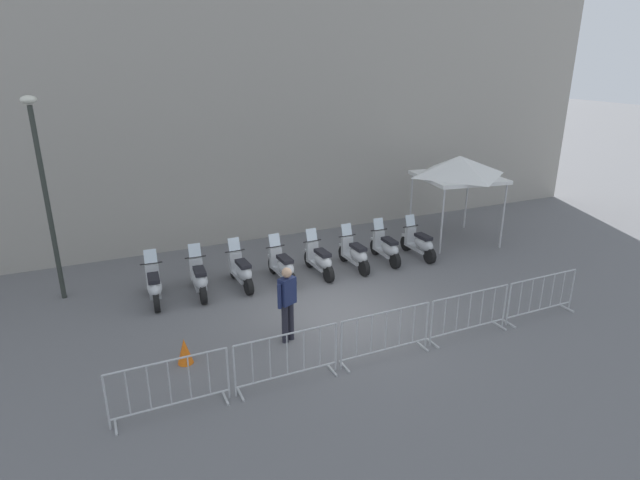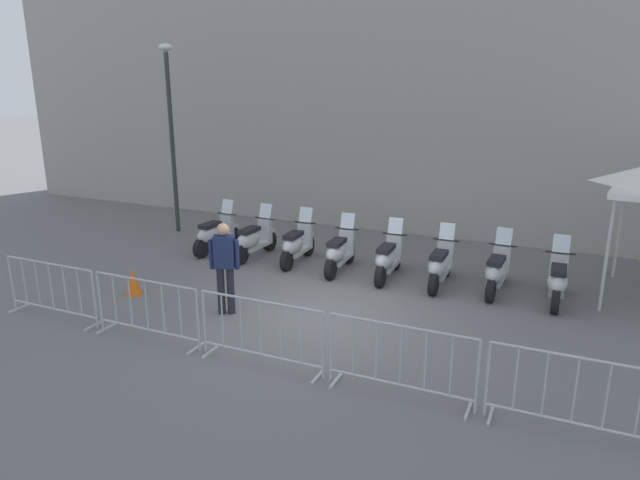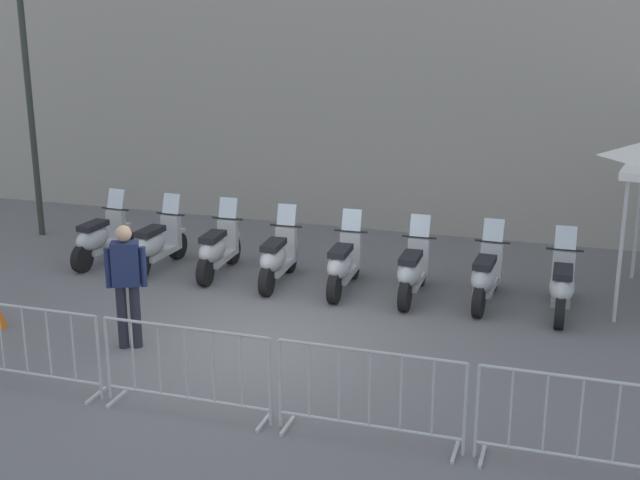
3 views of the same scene
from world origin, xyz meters
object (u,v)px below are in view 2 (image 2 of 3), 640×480
at_px(motorcycle_6, 497,272).
at_px(traffic_cone, 133,282).
at_px(motorcycle_1, 254,240).
at_px(motorcycle_3, 339,253).
at_px(motorcycle_4, 388,259).
at_px(barrier_segment_3, 400,362).
at_px(motorcycle_0, 215,235).
at_px(officer_near_row_end, 225,263).
at_px(motorcycle_2, 296,245).
at_px(barrier_segment_2, 261,334).
at_px(motorcycle_5, 440,266).
at_px(street_lamp, 171,120).
at_px(motorcycle_7, 557,281).
at_px(barrier_segment_4, 574,397).
at_px(barrier_segment_0, 52,291).
at_px(barrier_segment_1, 147,310).

bearing_deg(motorcycle_6, traffic_cone, -146.83).
distance_m(motorcycle_1, motorcycle_3, 2.28).
xyz_separation_m(motorcycle_4, barrier_segment_3, (2.23, -4.22, 0.07)).
xyz_separation_m(motorcycle_0, officer_near_row_end, (2.83, -2.79, 0.53)).
bearing_deg(motorcycle_2, motorcycle_4, 4.93).
relative_size(motorcycle_3, barrier_segment_2, 0.83).
relative_size(motorcycle_1, motorcycle_2, 1.01).
relative_size(motorcycle_2, barrier_segment_2, 0.84).
relative_size(motorcycle_0, motorcycle_5, 1.00).
height_order(motorcycle_3, motorcycle_5, same).
relative_size(street_lamp, traffic_cone, 9.26).
xyz_separation_m(motorcycle_2, motorcycle_4, (2.27, 0.20, 0.00)).
bearing_deg(motorcycle_7, motorcycle_4, -171.89).
distance_m(motorcycle_3, barrier_segment_4, 6.64).
distance_m(motorcycle_5, street_lamp, 8.39).
bearing_deg(motorcycle_7, officer_near_row_end, -143.21).
relative_size(motorcycle_2, barrier_segment_4, 0.84).
bearing_deg(street_lamp, barrier_segment_3, -27.20).
distance_m(barrier_segment_4, traffic_cone, 8.28).
relative_size(motorcycle_0, motorcycle_3, 1.01).
bearing_deg(motorcycle_4, barrier_segment_4, -41.81).
height_order(motorcycle_4, barrier_segment_4, motorcycle_4).
relative_size(barrier_segment_2, traffic_cone, 3.74).
bearing_deg(motorcycle_6, barrier_segment_3, -90.04).
height_order(barrier_segment_3, traffic_cone, barrier_segment_3).
bearing_deg(motorcycle_3, barrier_segment_0, -121.59).
height_order(motorcycle_2, motorcycle_6, same).
distance_m(motorcycle_2, traffic_cone, 3.78).
height_order(motorcycle_3, traffic_cone, motorcycle_3).
height_order(motorcycle_4, motorcycle_5, same).
relative_size(motorcycle_5, barrier_segment_0, 0.84).
bearing_deg(barrier_segment_3, motorcycle_1, 145.72).
xyz_separation_m(motorcycle_7, barrier_segment_3, (-1.15, -4.70, 0.07)).
xyz_separation_m(motorcycle_3, barrier_segment_0, (-3.07, -4.99, 0.07)).
bearing_deg(traffic_cone, motorcycle_2, 64.25).
xyz_separation_m(motorcycle_0, barrier_segment_3, (6.75, -3.70, 0.07)).
height_order(motorcycle_1, traffic_cone, motorcycle_1).
relative_size(motorcycle_1, motorcycle_3, 1.01).
distance_m(motorcycle_4, barrier_segment_0, 6.64).
bearing_deg(motorcycle_4, officer_near_row_end, -117.11).
relative_size(motorcycle_6, street_lamp, 0.34).
bearing_deg(motorcycle_6, motorcycle_4, -169.49).
bearing_deg(barrier_segment_4, motorcycle_6, 116.32).
xyz_separation_m(motorcycle_7, barrier_segment_1, (-5.42, -5.32, 0.07)).
xyz_separation_m(motorcycle_2, barrier_segment_3, (4.49, -4.02, 0.07)).
relative_size(motorcycle_2, motorcycle_7, 1.00).
bearing_deg(street_lamp, motorcycle_2, -7.86).
height_order(street_lamp, traffic_cone, street_lamp).
relative_size(motorcycle_7, street_lamp, 0.34).
bearing_deg(barrier_segment_3, motorcycle_4, 117.82).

